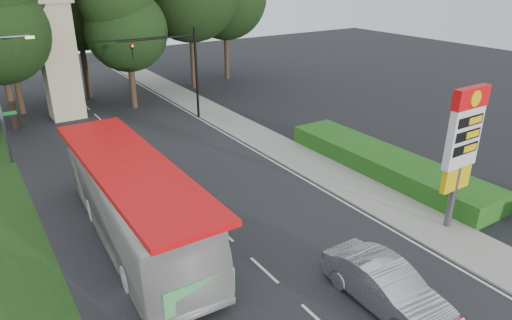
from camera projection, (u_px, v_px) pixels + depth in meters
road_surface at (182, 195)px, 24.89m from camera, size 14.00×80.00×0.02m
sidewalk_right at (304, 161)px, 29.15m from camera, size 3.00×80.00×0.12m
hedge at (385, 163)px, 27.36m from camera, size 3.00×14.00×1.20m
gas_station_pylon at (463, 141)px, 20.07m from camera, size 2.10×0.45×6.85m
traffic_signal_mast at (180, 62)px, 35.16m from camera, size 6.10×0.35×7.20m
streetlight_signs at (0, 94)px, 27.35m from camera, size 2.75×0.98×8.00m
monument at (58, 55)px, 35.75m from camera, size 3.00×3.00×10.05m
tree_monument_right at (125, 13)px, 36.99m from camera, size 6.72×6.72×13.20m
transit_bus at (133, 202)px, 20.29m from camera, size 3.76×13.53×3.73m
sedan_silver at (386, 286)px, 16.52m from camera, size 1.84×5.19×1.71m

